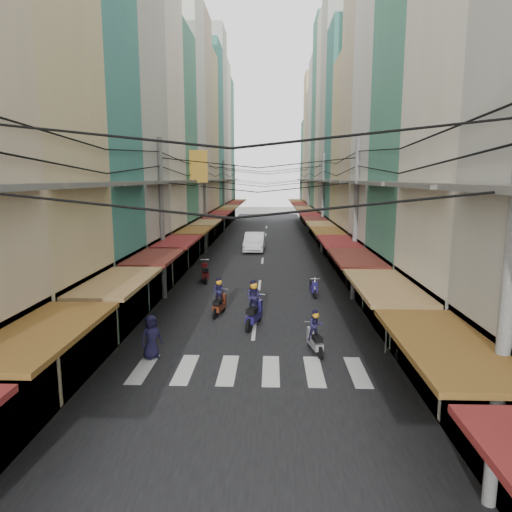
% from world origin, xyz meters
% --- Properties ---
extents(ground, '(160.00, 160.00, 0.00)m').
position_xyz_m(ground, '(0.00, 0.00, 0.00)').
color(ground, slate).
rests_on(ground, ground).
extents(road, '(10.00, 80.00, 0.02)m').
position_xyz_m(road, '(0.00, 20.00, 0.01)').
color(road, black).
rests_on(road, ground).
extents(sidewalk_left, '(3.00, 80.00, 0.06)m').
position_xyz_m(sidewalk_left, '(-6.50, 20.00, 0.03)').
color(sidewalk_left, gray).
rests_on(sidewalk_left, ground).
extents(sidewalk_right, '(3.00, 80.00, 0.06)m').
position_xyz_m(sidewalk_right, '(6.50, 20.00, 0.03)').
color(sidewalk_right, gray).
rests_on(sidewalk_right, ground).
extents(crosswalk, '(7.55, 2.40, 0.01)m').
position_xyz_m(crosswalk, '(-0.00, -6.00, 0.03)').
color(crosswalk, silver).
rests_on(crosswalk, ground).
extents(building_row_left, '(7.80, 67.67, 23.70)m').
position_xyz_m(building_row_left, '(-7.92, 16.56, 9.78)').
color(building_row_left, silver).
rests_on(building_row_left, ground).
extents(building_row_right, '(7.80, 68.98, 22.59)m').
position_xyz_m(building_row_right, '(7.92, 16.45, 9.41)').
color(building_row_right, '#387C70').
rests_on(building_row_right, ground).
extents(utility_poles, '(10.20, 66.13, 8.20)m').
position_xyz_m(utility_poles, '(0.00, 15.01, 6.59)').
color(utility_poles, gray).
rests_on(utility_poles, ground).
extents(white_car, '(5.60, 2.29, 1.96)m').
position_xyz_m(white_car, '(-0.79, 18.83, 0.00)').
color(white_car, silver).
rests_on(white_car, ground).
extents(bicycle, '(1.79, 1.04, 1.16)m').
position_xyz_m(bicycle, '(7.05, 2.28, 0.00)').
color(bicycle, black).
rests_on(bicycle, ground).
extents(moving_scooters, '(6.60, 13.08, 1.99)m').
position_xyz_m(moving_scooters, '(-0.21, 0.20, 0.54)').
color(moving_scooters, black).
rests_on(moving_scooters, ground).
extents(parked_scooters, '(12.81, 14.48, 1.01)m').
position_xyz_m(parked_scooters, '(4.70, -2.80, 0.47)').
color(parked_scooters, black).
rests_on(parked_scooters, ground).
extents(pedestrians, '(14.04, 23.38, 2.21)m').
position_xyz_m(pedestrians, '(-4.10, 0.79, 1.01)').
color(pedestrians, '#261F29').
rests_on(pedestrians, ground).
extents(market_umbrella, '(2.17, 2.17, 2.29)m').
position_xyz_m(market_umbrella, '(5.61, -1.01, 2.01)').
color(market_umbrella, '#B2B2B7').
rests_on(market_umbrella, ground).
extents(traffic_sign, '(0.10, 0.61, 2.78)m').
position_xyz_m(traffic_sign, '(4.78, -4.32, 2.01)').
color(traffic_sign, gray).
rests_on(traffic_sign, ground).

